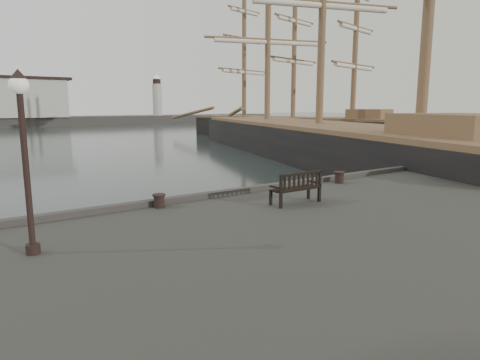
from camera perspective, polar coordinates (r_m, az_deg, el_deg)
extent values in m
plane|color=black|center=(15.64, 1.31, -7.05)|extent=(400.00, 400.00, 0.00)
cylinder|color=#A9A79C|center=(114.12, -10.97, 10.46)|extent=(2.40, 2.40, 8.00)
sphere|color=silver|center=(114.32, -11.06, 13.17)|extent=(1.61, 1.61, 1.61)
cube|color=black|center=(13.33, 7.41, -1.15)|extent=(1.69, 0.60, 0.04)
cube|color=black|center=(13.10, 8.16, -0.24)|extent=(1.69, 0.08, 0.51)
cube|color=black|center=(13.38, 7.39, -2.13)|extent=(1.59, 0.51, 0.46)
cylinder|color=black|center=(12.94, -10.73, -2.75)|extent=(0.41, 0.41, 0.41)
cylinder|color=black|center=(17.16, 13.10, 0.34)|extent=(0.55, 0.55, 0.45)
cylinder|color=black|center=(9.49, -26.57, 0.64)|extent=(0.12, 0.12, 3.29)
cylinder|color=black|center=(9.83, -25.87, -8.28)|extent=(0.28, 0.28, 0.21)
sphere|color=silver|center=(9.40, -27.40, 11.22)|extent=(0.37, 0.37, 0.37)
cone|color=black|center=(9.41, -27.51, 12.47)|extent=(0.31, 0.31, 0.19)
cube|color=black|center=(38.48, 10.36, 3.62)|extent=(22.48, 46.03, 4.54)
cube|color=brown|center=(38.30, 10.48, 7.23)|extent=(21.77, 45.03, 0.30)
cylinder|color=brown|center=(51.10, 3.79, 22.50)|extent=(0.64, 0.64, 25.98)
cube|color=black|center=(59.99, 7.00, 5.91)|extent=(14.05, 32.40, 4.53)
cube|color=brown|center=(59.87, 7.05, 8.22)|extent=(13.57, 31.70, 0.30)
cylinder|color=brown|center=(55.86, 15.16, 17.58)|extent=(0.63, 0.63, 19.24)
cylinder|color=brown|center=(60.59, 7.28, 18.83)|extent=(0.63, 0.63, 22.63)
cylinder|color=brown|center=(65.77, 0.56, 17.00)|extent=(0.63, 0.63, 19.92)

